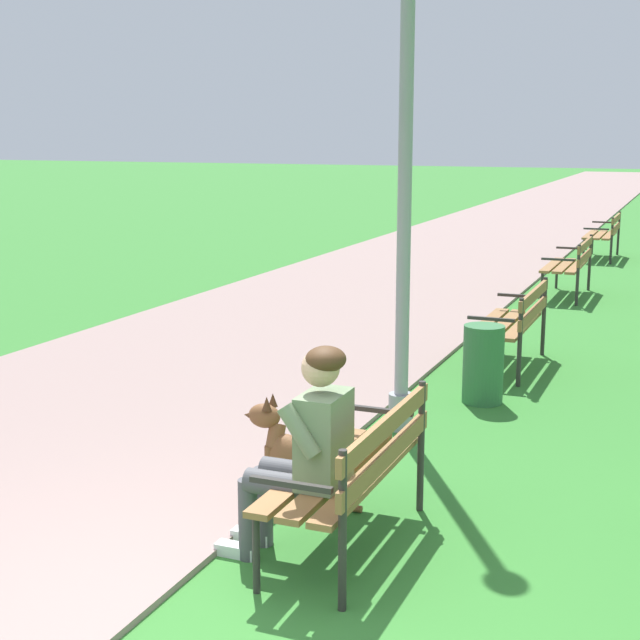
% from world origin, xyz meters
% --- Properties ---
extents(paved_path, '(4.35, 60.00, 0.04)m').
position_xyz_m(paved_path, '(-2.52, 24.00, 0.02)').
color(paved_path, gray).
rests_on(paved_path, ground).
extents(park_bench_near, '(0.55, 1.50, 0.85)m').
position_xyz_m(park_bench_near, '(0.36, 1.32, 0.51)').
color(park_bench_near, olive).
rests_on(park_bench_near, ground).
extents(park_bench_mid, '(0.55, 1.50, 0.85)m').
position_xyz_m(park_bench_mid, '(0.38, 5.91, 0.51)').
color(park_bench_mid, olive).
rests_on(park_bench_mid, ground).
extents(park_bench_far, '(0.55, 1.50, 0.85)m').
position_xyz_m(park_bench_far, '(0.34, 10.42, 0.51)').
color(park_bench_far, olive).
rests_on(park_bench_far, ground).
extents(park_bench_furthest, '(0.55, 1.50, 0.85)m').
position_xyz_m(park_bench_furthest, '(0.36, 14.89, 0.51)').
color(park_bench_furthest, olive).
rests_on(park_bench_furthest, ground).
extents(person_seated_on_near_bench, '(0.74, 0.49, 1.25)m').
position_xyz_m(person_seated_on_near_bench, '(0.15, 1.08, 0.68)').
color(person_seated_on_near_bench, '#4C4C51').
rests_on(person_seated_on_near_bench, ground).
extents(dog_brown, '(0.83, 0.29, 0.71)m').
position_xyz_m(dog_brown, '(-0.23, 1.83, 0.26)').
color(dog_brown, brown).
rests_on(dog_brown, ground).
extents(lamp_post_near, '(0.24, 0.24, 4.62)m').
position_xyz_m(lamp_post_near, '(-0.07, 3.54, 2.39)').
color(lamp_post_near, gray).
rests_on(lamp_post_near, ground).
extents(litter_bin, '(0.36, 0.36, 0.70)m').
position_xyz_m(litter_bin, '(0.36, 4.56, 0.35)').
color(litter_bin, '#2D6638').
rests_on(litter_bin, ground).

